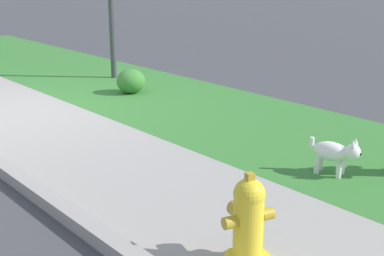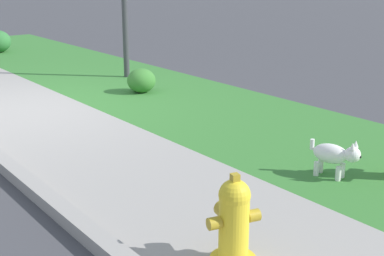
# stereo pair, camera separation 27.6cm
# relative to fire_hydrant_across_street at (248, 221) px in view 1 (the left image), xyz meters

# --- Properties ---
(ground_plane) EXTENTS (120.00, 120.00, 0.00)m
(ground_plane) POSITION_rel_fire_hydrant_across_street_xyz_m (-5.09, 0.34, -0.33)
(ground_plane) COLOR #424247
(sidewalk_pavement) EXTENTS (18.00, 1.85, 0.01)m
(sidewalk_pavement) POSITION_rel_fire_hydrant_across_street_xyz_m (-5.09, 0.34, -0.32)
(sidewalk_pavement) COLOR #9E9993
(sidewalk_pavement) RESTS_ON ground
(grass_verge) EXTENTS (18.00, 2.72, 0.01)m
(grass_verge) POSITION_rel_fire_hydrant_across_street_xyz_m (-5.09, 2.62, -0.32)
(grass_verge) COLOR #387A33
(grass_verge) RESTS_ON ground
(fire_hydrant_across_street) EXTENTS (0.38, 0.41, 0.69)m
(fire_hydrant_across_street) POSITION_rel_fire_hydrant_across_street_xyz_m (0.00, 0.00, 0.00)
(fire_hydrant_across_street) COLOR yellow
(fire_hydrant_across_street) RESTS_ON ground
(small_white_dog) EXTENTS (0.52, 0.29, 0.42)m
(small_white_dog) POSITION_rel_fire_hydrant_across_street_xyz_m (-0.60, 1.90, -0.09)
(small_white_dog) COLOR white
(small_white_dog) RESTS_ON ground
(shrub_bush_mid_verge) EXTENTS (0.48, 0.48, 0.41)m
(shrub_bush_mid_verge) POSITION_rel_fire_hydrant_across_street_xyz_m (-5.03, 2.42, -0.12)
(shrub_bush_mid_verge) COLOR #3D7F33
(shrub_bush_mid_verge) RESTS_ON ground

